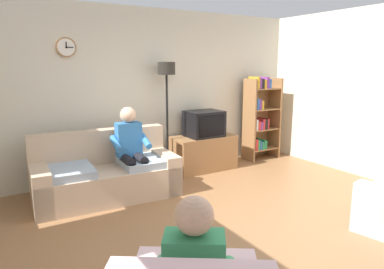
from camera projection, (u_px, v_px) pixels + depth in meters
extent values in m
plane|color=#8C603D|center=(254.00, 232.00, 3.85)|extent=(12.00, 12.00, 0.00)
cube|color=beige|center=(151.00, 92.00, 5.81)|extent=(6.20, 0.12, 2.70)
cylinder|color=olive|center=(66.00, 47.00, 4.93)|extent=(0.28, 0.03, 0.28)
cylinder|color=white|center=(66.00, 47.00, 4.92)|extent=(0.24, 0.01, 0.24)
cube|color=black|center=(66.00, 45.00, 4.91)|extent=(0.02, 0.01, 0.09)
cube|color=black|center=(69.00, 47.00, 4.93)|extent=(0.11, 0.01, 0.01)
cube|color=tan|center=(107.00, 183.00, 4.78)|extent=(1.94, 0.95, 0.42)
cube|color=tan|center=(99.00, 146.00, 5.00)|extent=(1.91, 0.31, 0.48)
cube|color=tan|center=(164.00, 170.00, 5.15)|extent=(0.27, 0.85, 0.56)
cube|color=tan|center=(41.00, 189.00, 4.38)|extent=(0.27, 0.85, 0.56)
cube|color=#9EADBC|center=(142.00, 161.00, 4.91)|extent=(0.64, 0.71, 0.10)
cube|color=#9EADBC|center=(68.00, 171.00, 4.45)|extent=(0.64, 0.71, 0.10)
cube|color=olive|center=(203.00, 153.00, 6.07)|extent=(1.10, 0.56, 0.60)
cube|color=black|center=(195.00, 148.00, 6.29)|extent=(1.10, 0.04, 0.03)
cube|color=black|center=(204.00, 124.00, 5.95)|extent=(0.60, 0.48, 0.44)
cube|color=black|center=(212.00, 126.00, 5.75)|extent=(0.50, 0.01, 0.36)
cube|color=olive|center=(249.00, 120.00, 6.56)|extent=(0.04, 0.36, 1.55)
cube|color=olive|center=(274.00, 118.00, 6.88)|extent=(0.04, 0.36, 1.55)
cube|color=olive|center=(256.00, 118.00, 6.86)|extent=(0.64, 0.02, 1.55)
cube|color=olive|center=(261.00, 148.00, 6.84)|extent=(0.60, 0.34, 0.02)
cube|color=red|center=(252.00, 144.00, 6.67)|extent=(0.06, 0.28, 0.21)
cube|color=#267F4C|center=(254.00, 144.00, 6.70)|extent=(0.05, 0.28, 0.20)
cube|color=#2D59A5|center=(256.00, 144.00, 6.73)|extent=(0.04, 0.28, 0.17)
cube|color=#267F4C|center=(259.00, 145.00, 6.76)|extent=(0.05, 0.28, 0.15)
cube|color=#267F4C|center=(261.00, 144.00, 6.79)|extent=(0.05, 0.28, 0.17)
cube|color=olive|center=(262.00, 129.00, 6.76)|extent=(0.60, 0.34, 0.02)
cube|color=silver|center=(253.00, 124.00, 6.59)|extent=(0.04, 0.28, 0.21)
cube|color=red|center=(255.00, 125.00, 6.63)|extent=(0.06, 0.28, 0.17)
cube|color=#72338C|center=(257.00, 125.00, 6.66)|extent=(0.05, 0.28, 0.15)
cube|color=red|center=(259.00, 124.00, 6.68)|extent=(0.05, 0.28, 0.20)
cube|color=black|center=(262.00, 124.00, 6.71)|extent=(0.06, 0.28, 0.19)
cube|color=red|center=(264.00, 123.00, 6.74)|extent=(0.03, 0.28, 0.20)
cube|color=olive|center=(262.00, 109.00, 6.68)|extent=(0.60, 0.34, 0.02)
cube|color=#2D59A5|center=(254.00, 104.00, 6.52)|extent=(0.05, 0.28, 0.21)
cube|color=#72338C|center=(256.00, 104.00, 6.55)|extent=(0.05, 0.28, 0.19)
cube|color=gold|center=(258.00, 105.00, 6.58)|extent=(0.05, 0.28, 0.16)
cube|color=olive|center=(263.00, 89.00, 6.60)|extent=(0.60, 0.34, 0.02)
cube|color=gold|center=(254.00, 83.00, 6.44)|extent=(0.04, 0.28, 0.22)
cube|color=#72338C|center=(256.00, 83.00, 6.46)|extent=(0.04, 0.28, 0.20)
cube|color=black|center=(258.00, 84.00, 6.49)|extent=(0.06, 0.28, 0.18)
cube|color=gold|center=(261.00, 84.00, 6.53)|extent=(0.05, 0.28, 0.16)
cube|color=#72338C|center=(263.00, 83.00, 6.55)|extent=(0.05, 0.28, 0.21)
cube|color=#2D59A5|center=(266.00, 83.00, 6.59)|extent=(0.05, 0.28, 0.17)
cylinder|color=black|center=(168.00, 173.00, 5.89)|extent=(0.28, 0.28, 0.03)
cylinder|color=black|center=(167.00, 124.00, 5.72)|extent=(0.04, 0.04, 1.70)
cylinder|color=black|center=(166.00, 68.00, 5.54)|extent=(0.28, 0.28, 0.20)
cube|color=#3372B2|center=(129.00, 139.00, 4.88)|extent=(0.35, 0.22, 0.48)
sphere|color=#D8AD8C|center=(128.00, 115.00, 4.80)|extent=(0.22, 0.22, 0.22)
cylinder|color=black|center=(140.00, 158.00, 4.81)|extent=(0.15, 0.39, 0.13)
cylinder|color=black|center=(127.00, 160.00, 4.72)|extent=(0.15, 0.39, 0.13)
cylinder|color=black|center=(145.00, 182.00, 4.70)|extent=(0.12, 0.12, 0.52)
cylinder|color=black|center=(132.00, 184.00, 4.61)|extent=(0.12, 0.12, 0.52)
cylinder|color=#3372B2|center=(145.00, 141.00, 4.90)|extent=(0.11, 0.34, 0.20)
cylinder|color=#3372B2|center=(116.00, 144.00, 4.70)|extent=(0.11, 0.34, 0.20)
sphere|color=tan|center=(194.00, 216.00, 1.90)|extent=(0.22, 0.22, 0.22)
cylinder|color=#338C59|center=(159.00, 266.00, 2.07)|extent=(0.26, 0.33, 0.20)
cylinder|color=#338C59|center=(230.00, 268.00, 2.05)|extent=(0.26, 0.33, 0.20)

